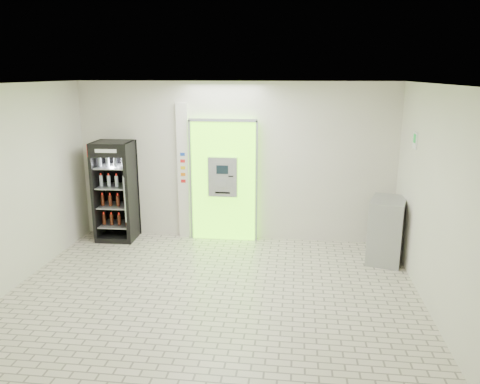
# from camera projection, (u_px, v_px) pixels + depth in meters

# --- Properties ---
(ground) EXTENTS (6.00, 6.00, 0.00)m
(ground) POSITION_uv_depth(u_px,v_px,m) (212.00, 295.00, 6.81)
(ground) COLOR beige
(ground) RESTS_ON ground
(room_shell) EXTENTS (6.00, 6.00, 6.00)m
(room_shell) POSITION_uv_depth(u_px,v_px,m) (210.00, 171.00, 6.35)
(room_shell) COLOR silver
(room_shell) RESTS_ON ground
(atm_assembly) EXTENTS (1.30, 0.24, 2.33)m
(atm_assembly) POSITION_uv_depth(u_px,v_px,m) (224.00, 180.00, 8.86)
(atm_assembly) COLOR #6EF415
(atm_assembly) RESTS_ON ground
(pillar) EXTENTS (0.22, 0.11, 2.60)m
(pillar) POSITION_uv_depth(u_px,v_px,m) (184.00, 172.00, 8.96)
(pillar) COLOR silver
(pillar) RESTS_ON ground
(beverage_cooler) EXTENTS (0.74, 0.69, 1.90)m
(beverage_cooler) POSITION_uv_depth(u_px,v_px,m) (116.00, 193.00, 8.94)
(beverage_cooler) COLOR black
(beverage_cooler) RESTS_ON ground
(steel_cabinet) EXTENTS (0.76, 0.93, 1.09)m
(steel_cabinet) POSITION_uv_depth(u_px,v_px,m) (386.00, 230.00, 7.95)
(steel_cabinet) COLOR #989A9E
(steel_cabinet) RESTS_ON ground
(exit_sign) EXTENTS (0.02, 0.22, 0.26)m
(exit_sign) POSITION_uv_depth(u_px,v_px,m) (415.00, 140.00, 7.28)
(exit_sign) COLOR white
(exit_sign) RESTS_ON room_shell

